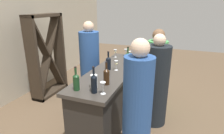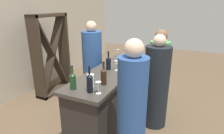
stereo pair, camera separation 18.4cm
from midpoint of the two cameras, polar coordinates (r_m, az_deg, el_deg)
The scene contains 20 objects.
ground_plane at distance 3.47m, azimuth 1.57°, elevation -15.07°, with size 12.00×12.00×0.00m, color brown.
back_wall at distance 4.29m, azimuth -26.79°, elevation 9.63°, with size 8.00×0.10×2.80m, color #B2A893.
bar_counter at distance 3.24m, azimuth 1.64°, elevation -8.36°, with size 2.07×0.63×0.90m.
wine_rack at distance 4.29m, azimuth -16.61°, elevation 3.52°, with size 0.90×0.28×1.73m.
wine_bottle_leftmost_olive_green at distance 2.38m, azimuth -9.55°, elevation -4.03°, with size 0.08×0.08×0.31m.
wine_bottle_second_left_near_black at distance 2.27m, azimuth -4.43°, elevation -4.70°, with size 0.07×0.07×0.33m.
wine_bottle_center_amber_brown at distance 2.49m, azimuth -0.41°, elevation -2.69°, with size 0.08×0.08×0.32m.
wine_bottle_second_right_near_black at distance 3.05m, azimuth 0.65°, elevation 1.31°, with size 0.08×0.08×0.30m.
wine_bottle_rightmost_olive_green at distance 3.29m, azimuth 6.66°, elevation 2.58°, with size 0.08×0.08×0.32m.
wine_glass_near_left at distance 2.24m, azimuth -1.78°, elevation -5.49°, with size 0.07×0.07×0.15m.
wine_glass_near_center at distance 3.44m, azimuth 7.80°, elevation 2.80°, with size 0.07×0.07×0.14m.
wine_glass_near_right at distance 3.59m, azimuth 7.56°, elevation 3.83°, with size 0.08×0.08×0.17m.
wine_glass_far_left at distance 3.02m, azimuth 3.01°, elevation 1.01°, with size 0.06×0.06×0.16m.
wine_glass_far_center at distance 3.87m, azimuth 6.38°, elevation 4.77°, with size 0.08×0.08×0.14m.
wine_glass_far_right at distance 3.77m, azimuth 3.16°, elevation 4.57°, with size 0.06×0.06×0.16m.
water_pitcher at distance 2.42m, azimuth -4.26°, elevation -4.22°, with size 0.09×0.09×0.17m.
person_left_guest at distance 2.23m, azimuth 8.35°, elevation -13.59°, with size 0.42×0.42×1.59m.
person_center_guest at distance 3.73m, azimuth 15.15°, elevation -1.51°, with size 0.44×0.44×1.49m.
person_right_guest at distance 3.11m, azimuth 14.81°, elevation -5.51°, with size 0.40×0.40×1.50m.
person_server_behind at distance 3.88m, azimuth -4.57°, elevation 0.73°, with size 0.50×0.50×1.61m.
Camera 2 is at (-2.63, -1.21, 1.92)m, focal length 30.33 mm.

